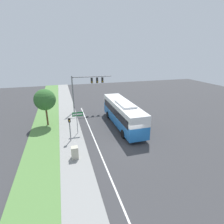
# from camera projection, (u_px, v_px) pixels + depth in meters

# --- Properties ---
(ground_plane) EXTENTS (80.00, 80.00, 0.00)m
(ground_plane) POSITION_uv_depth(u_px,v_px,m) (130.00, 145.00, 19.61)
(ground_plane) COLOR #38383A
(sidewalk) EXTENTS (2.80, 80.00, 0.12)m
(sidewalk) POSITION_uv_depth(u_px,v_px,m) (74.00, 153.00, 17.93)
(sidewalk) COLOR gray
(sidewalk) RESTS_ON ground_plane
(grass_verge) EXTENTS (3.60, 80.00, 0.10)m
(grass_verge) POSITION_uv_depth(u_px,v_px,m) (41.00, 158.00, 17.08)
(grass_verge) COLOR #568442
(grass_verge) RESTS_ON ground_plane
(lane_divider_near) EXTENTS (0.14, 30.00, 0.01)m
(lane_divider_near) POSITION_uv_depth(u_px,v_px,m) (99.00, 150.00, 18.65)
(lane_divider_near) COLOR silver
(lane_divider_near) RESTS_ON ground_plane
(bus) EXTENTS (2.64, 11.25, 3.58)m
(bus) POSITION_uv_depth(u_px,v_px,m) (123.00, 113.00, 23.98)
(bus) COLOR #236BB7
(bus) RESTS_ON ground_plane
(signal_gantry) EXTENTS (6.71, 0.41, 6.21)m
(signal_gantry) POSITION_uv_depth(u_px,v_px,m) (87.00, 85.00, 29.03)
(signal_gantry) COLOR slate
(signal_gantry) RESTS_ON ground_plane
(pedestrian_signal) EXTENTS (0.28, 0.34, 2.86)m
(pedestrian_signal) POSITION_uv_depth(u_px,v_px,m) (70.00, 126.00, 19.74)
(pedestrian_signal) COLOR slate
(pedestrian_signal) RESTS_ON ground_plane
(street_sign) EXTENTS (1.32, 0.08, 2.96)m
(street_sign) POSITION_uv_depth(u_px,v_px,m) (77.00, 118.00, 21.55)
(street_sign) COLOR slate
(street_sign) RESTS_ON ground_plane
(utility_cabinet) EXTENTS (0.66, 0.64, 1.21)m
(utility_cabinet) POSITION_uv_depth(u_px,v_px,m) (75.00, 153.00, 16.79)
(utility_cabinet) COLOR #B7B29E
(utility_cabinet) RESTS_ON sidewalk
(roadside_tree) EXTENTS (2.87, 2.87, 5.11)m
(roadside_tree) POSITION_uv_depth(u_px,v_px,m) (45.00, 100.00, 23.50)
(roadside_tree) COLOR brown
(roadside_tree) RESTS_ON grass_verge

